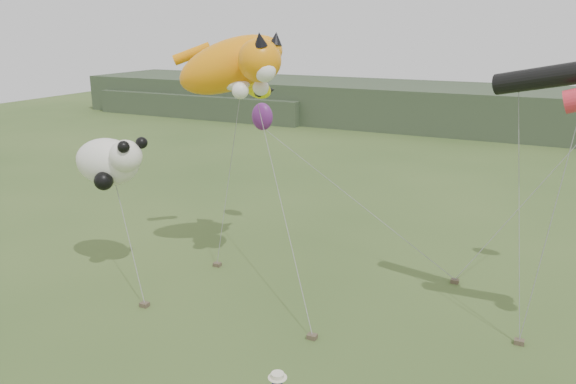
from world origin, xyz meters
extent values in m
cube|color=#2D3D28|center=(0.00, 45.00, 2.00)|extent=(90.00, 12.00, 4.00)
cube|color=#2D3D28|center=(-30.00, 42.00, 1.25)|extent=(25.00, 8.00, 2.50)
cube|color=brown|center=(-6.28, 6.39, 0.08)|extent=(0.30, 0.24, 0.15)
cube|color=brown|center=(-0.45, 2.90, 0.08)|extent=(0.30, 0.24, 0.15)
cube|color=brown|center=(5.56, 5.46, 0.08)|extent=(0.30, 0.24, 0.15)
cube|color=brown|center=(-6.71, 2.27, 0.08)|extent=(0.30, 0.24, 0.15)
cube|color=brown|center=(2.95, 9.07, 0.08)|extent=(0.30, 0.24, 0.15)
ellipsoid|color=orange|center=(-5.63, 6.85, 8.23)|extent=(4.86, 3.81, 3.14)
sphere|color=orange|center=(-3.92, 6.00, 8.48)|extent=(1.54, 1.54, 1.54)
cone|color=black|center=(-3.66, 5.57, 9.21)|extent=(0.48, 0.59, 0.58)
cone|color=black|center=(-3.49, 6.42, 9.21)|extent=(0.48, 0.55, 0.55)
sphere|color=white|center=(-3.57, 5.74, 8.14)|extent=(0.77, 0.77, 0.77)
ellipsoid|color=white|center=(-5.46, 6.60, 7.54)|extent=(1.51, 0.75, 0.47)
sphere|color=white|center=(-4.43, 5.48, 7.45)|extent=(0.60, 0.60, 0.60)
sphere|color=white|center=(-4.26, 6.68, 7.45)|extent=(0.60, 0.60, 0.60)
cylinder|color=orange|center=(-7.86, 7.54, 8.57)|extent=(1.60, 1.17, 0.93)
ellipsoid|color=#FFFD05|center=(-5.26, 8.26, 7.23)|extent=(1.68, 1.12, 1.00)
cone|color=black|center=(-6.51, 8.58, 7.23)|extent=(1.00, 1.13, 0.93)
cone|color=black|center=(-5.16, 8.26, 7.80)|extent=(0.52, 0.52, 0.42)
cone|color=black|center=(-4.95, 7.75, 7.13)|extent=(0.55, 0.58, 0.42)
cone|color=black|center=(-4.95, 8.78, 7.13)|extent=(0.55, 0.58, 0.42)
cylinder|color=black|center=(5.57, 6.63, 8.23)|extent=(3.60, 1.57, 1.35)
ellipsoid|color=white|center=(-9.77, 4.28, 4.58)|extent=(2.75, 1.83, 1.83)
sphere|color=white|center=(-8.55, 3.97, 4.99)|extent=(1.22, 1.22, 1.22)
sphere|color=black|center=(-8.25, 3.56, 5.44)|extent=(0.45, 0.45, 0.45)
sphere|color=black|center=(-8.14, 4.43, 5.44)|extent=(0.45, 0.45, 0.45)
sphere|color=black|center=(-9.26, 3.46, 4.07)|extent=(0.71, 0.71, 0.71)
sphere|color=black|center=(-10.59, 4.58, 4.17)|extent=(0.71, 0.71, 0.71)
ellipsoid|color=#63206F|center=(-6.50, 10.91, 5.64)|extent=(1.04, 0.69, 1.27)
camera|label=1|loc=(5.79, -11.78, 9.62)|focal=35.00mm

